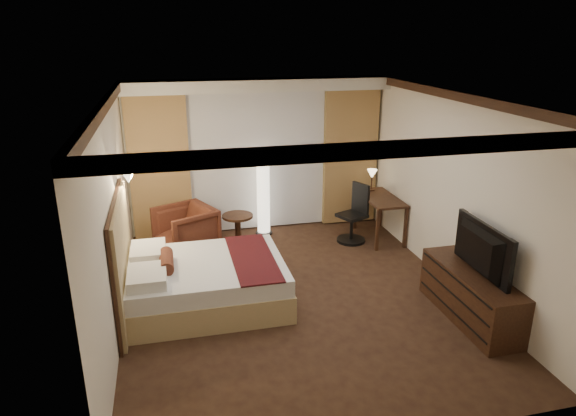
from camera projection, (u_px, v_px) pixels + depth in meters
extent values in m
cube|color=#331C13|center=(295.00, 296.00, 7.03)|extent=(4.50, 5.50, 0.01)
cube|color=white|center=(296.00, 97.00, 6.15)|extent=(4.50, 5.50, 0.01)
cube|color=white|center=(257.00, 155.00, 9.12)|extent=(4.50, 0.02, 2.70)
cube|color=white|center=(112.00, 217.00, 6.10)|extent=(0.02, 5.50, 2.70)
cube|color=white|center=(453.00, 191.00, 7.09)|extent=(0.02, 5.50, 2.70)
cube|color=white|center=(258.00, 85.00, 8.48)|extent=(4.50, 0.50, 0.20)
cube|color=silver|center=(258.00, 162.00, 9.08)|extent=(2.48, 0.04, 2.45)
cube|color=tan|center=(160.00, 169.00, 8.65)|extent=(1.00, 0.14, 2.45)
cube|color=tan|center=(350.00, 158.00, 9.40)|extent=(1.00, 0.14, 2.45)
imported|color=#4C2417|center=(186.00, 228.00, 8.29)|extent=(1.06, 1.08, 0.86)
imported|color=black|center=(474.00, 248.00, 6.19)|extent=(0.70, 1.18, 0.15)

